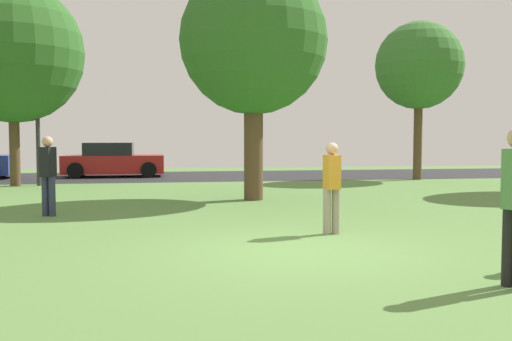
{
  "coord_description": "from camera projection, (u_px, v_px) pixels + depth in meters",
  "views": [
    {
      "loc": [
        -1.97,
        -8.02,
        1.69
      ],
      "look_at": [
        0.0,
        4.0,
        0.95
      ],
      "focal_mm": 39.7,
      "sensor_mm": 36.0,
      "label": 1
    }
  ],
  "objects": [
    {
      "name": "ground_plane",
      "position": [
        300.0,
        251.0,
        8.32
      ],
      "size": [
        44.0,
        44.0,
        0.0
      ],
      "primitive_type": "plane",
      "color": "#5B8442"
    },
    {
      "name": "road_strip",
      "position": [
        210.0,
        176.0,
        24.08
      ],
      "size": [
        44.0,
        6.4,
        0.01
      ],
      "primitive_type": "cube",
      "color": "#28282B",
      "rests_on": "ground_plane"
    },
    {
      "name": "oak_tree_center",
      "position": [
        12.0,
        53.0,
        18.98
      ],
      "size": [
        4.73,
        4.73,
        6.87
      ],
      "color": "brown",
      "rests_on": "ground_plane"
    },
    {
      "name": "oak_tree_left",
      "position": [
        253.0,
        42.0,
        14.79
      ],
      "size": [
        3.87,
        3.87,
        6.13
      ],
      "color": "brown",
      "rests_on": "ground_plane"
    },
    {
      "name": "oak_tree_right",
      "position": [
        419.0,
        66.0,
        21.84
      ],
      "size": [
        3.37,
        3.37,
        6.1
      ],
      "color": "brown",
      "rests_on": "ground_plane"
    },
    {
      "name": "person_bystander",
      "position": [
        48.0,
        172.0,
        11.9
      ],
      "size": [
        0.32,
        0.38,
        1.69
      ],
      "rotation": [
        0.0,
        0.0,
        1.21
      ],
      "color": "#2D334C",
      "rests_on": "ground_plane"
    },
    {
      "name": "person_walking",
      "position": [
        332.0,
        184.0,
        9.72
      ],
      "size": [
        0.3,
        0.33,
        1.58
      ],
      "rotation": [
        0.0,
        0.0,
        1.63
      ],
      "color": "gray",
      "rests_on": "ground_plane"
    },
    {
      "name": "parked_car_red",
      "position": [
        113.0,
        161.0,
        23.6
      ],
      "size": [
        4.09,
        2.02,
        1.42
      ],
      "color": "#B21E1E",
      "rests_on": "ground_plane"
    },
    {
      "name": "street_lamp_post",
      "position": [
        38.0,
        120.0,
        19.2
      ],
      "size": [
        0.14,
        0.14,
        4.5
      ],
      "primitive_type": "cylinder",
      "color": "#2D2D33",
      "rests_on": "ground_plane"
    }
  ]
}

